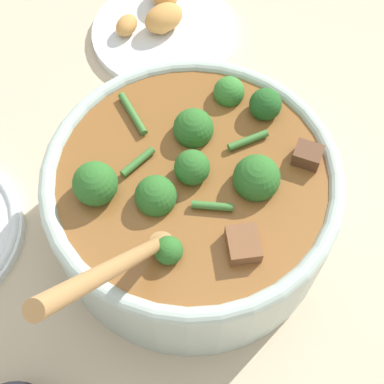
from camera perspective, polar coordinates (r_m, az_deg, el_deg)
name	(u,v)px	position (r m, az deg, el deg)	size (l,w,h in m)	color
ground_plane	(192,225)	(0.58, 0.00, -3.54)	(4.00, 4.00, 0.00)	#C6B293
stew_bowl	(192,196)	(0.52, 0.00, -0.38)	(0.28, 0.33, 0.28)	#B2C6BC
food_plate	(163,27)	(0.75, -3.07, 17.20)	(0.19, 0.19, 0.05)	white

